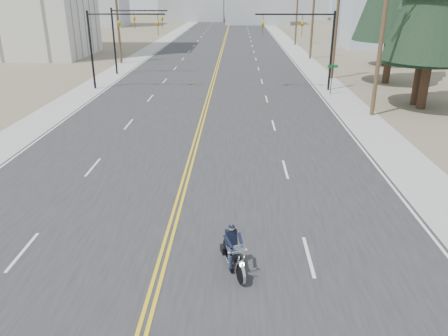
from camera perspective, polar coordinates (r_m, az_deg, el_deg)
road at (r=79.38m, az=-0.08°, el=15.81°), size 20.00×200.00×0.01m
sidewalk_left at (r=80.56m, az=-8.60°, el=15.66°), size 3.00×200.00×0.01m
sidewalk_right at (r=79.85m, az=8.52°, el=15.62°), size 3.00×200.00×0.01m
traffic_mast_left at (r=42.60m, az=-14.48°, el=16.52°), size 7.10×0.26×7.00m
traffic_mast_right at (r=41.55m, az=11.20°, el=16.66°), size 7.10×0.26×7.00m
traffic_mast_far at (r=50.41m, az=-12.37°, el=17.36°), size 6.10×0.26×7.00m
street_sign at (r=40.32m, az=13.92°, el=11.79°), size 0.90×0.06×2.62m
utility_pole_b at (r=33.52m, az=19.98°, el=16.44°), size 2.20×0.30×11.50m
utility_pole_c at (r=48.03m, az=14.50°, el=18.01°), size 2.20×0.30×11.00m
utility_pole_d at (r=62.74m, az=11.57°, el=19.25°), size 2.20×0.30×11.50m
utility_pole_e at (r=79.57m, az=9.52°, el=19.68°), size 2.20×0.30×11.00m
utility_pole_left at (r=58.90m, az=-13.72°, el=18.44°), size 2.20×0.30×10.50m
haze_bldg_e at (r=160.50m, az=10.47°, el=20.71°), size 14.00×14.00×12.00m
motorcyclist at (r=14.30m, az=1.30°, el=-10.63°), size 1.44×2.15×1.55m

